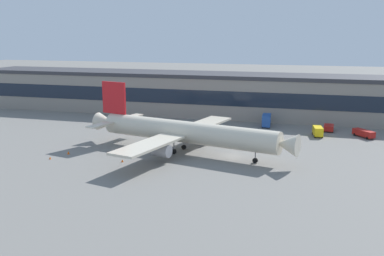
{
  "coord_description": "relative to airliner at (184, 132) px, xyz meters",
  "views": [
    {
      "loc": [
        17.56,
        -93.55,
        26.75
      ],
      "look_at": [
        -10.59,
        3.75,
        5.0
      ],
      "focal_mm": 41.2,
      "sensor_mm": 36.0,
      "label": 1
    }
  ],
  "objects": [
    {
      "name": "traffic_cone_1",
      "position": [
        -26.27,
        -13.52,
        -4.56
      ],
      "size": [
        0.47,
        0.47,
        0.59
      ],
      "primitive_type": "cone",
      "color": "#F2590C",
      "rests_on": "ground_plane"
    },
    {
      "name": "airliner",
      "position": [
        0.0,
        0.0,
        0.0
      ],
      "size": [
        51.43,
        44.39,
        15.21
      ],
      "color": "beige",
      "rests_on": "ground_plane"
    },
    {
      "name": "stair_truck",
      "position": [
        14.83,
        34.27,
        -2.87
      ],
      "size": [
        2.86,
        6.17,
        3.55
      ],
      "color": "#2651A5",
      "rests_on": "ground_plane"
    },
    {
      "name": "crew_van",
      "position": [
        29.43,
        25.65,
        -3.39
      ],
      "size": [
        2.96,
        5.47,
        2.55
      ],
      "color": "yellow",
      "rests_on": "ground_plane"
    },
    {
      "name": "pushback_tractor",
      "position": [
        32.35,
        32.68,
        -3.8
      ],
      "size": [
        2.81,
        4.91,
        1.75
      ],
      "color": "red",
      "rests_on": "ground_plane"
    },
    {
      "name": "terminal_building",
      "position": [
        11.48,
        48.35,
        2.16
      ],
      "size": [
        200.62,
        18.31,
        13.99
      ],
      "color": "gray",
      "rests_on": "ground_plane"
    },
    {
      "name": "belt_loader",
      "position": [
        41.02,
        27.66,
        -3.7
      ],
      "size": [
        5.6,
        6.22,
        1.95
      ],
      "color": "red",
      "rests_on": "ground_plane"
    },
    {
      "name": "ground_plane",
      "position": [
        11.48,
        0.04,
        -4.85
      ],
      "size": [
        600.0,
        600.0,
        0.0
      ],
      "primitive_type": "plane",
      "color": "slate"
    },
    {
      "name": "traffic_cone_0",
      "position": [
        -24.65,
        -8.82,
        -4.48
      ],
      "size": [
        0.6,
        0.6,
        0.75
      ],
      "primitive_type": "cone",
      "color": "#F2590C",
      "rests_on": "ground_plane"
    },
    {
      "name": "traffic_cone_2",
      "position": [
        -10.23,
        -11.15,
        -4.55
      ],
      "size": [
        0.48,
        0.48,
        0.61
      ],
      "primitive_type": "cone",
      "color": "#F2590C",
      "rests_on": "ground_plane"
    }
  ]
}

